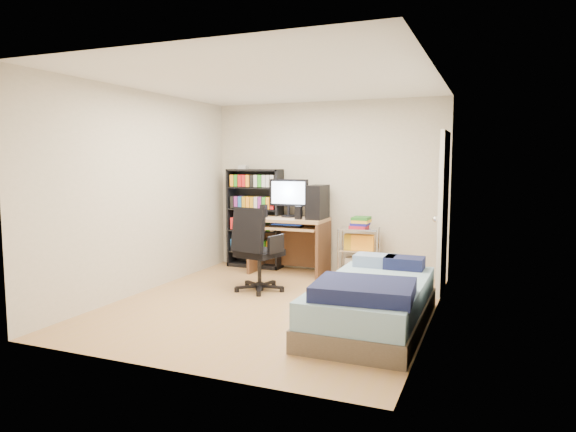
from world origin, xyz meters
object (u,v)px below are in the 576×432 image
at_px(media_shelf, 255,217).
at_px(bed, 372,302).
at_px(computer_desk, 298,223).
at_px(office_chair, 257,264).

relative_size(media_shelf, bed, 0.78).
distance_m(computer_desk, office_chair, 1.23).
height_order(computer_desk, office_chair, computer_desk).
xyz_separation_m(computer_desk, office_chair, (-0.10, -1.16, -0.40)).
bearing_deg(media_shelf, office_chair, -63.21).
distance_m(computer_desk, bed, 2.60).
relative_size(office_chair, bed, 0.53).
height_order(media_shelf, bed, media_shelf).
xyz_separation_m(office_chair, bed, (1.66, -0.86, -0.09)).
bearing_deg(bed, media_shelf, 136.77).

